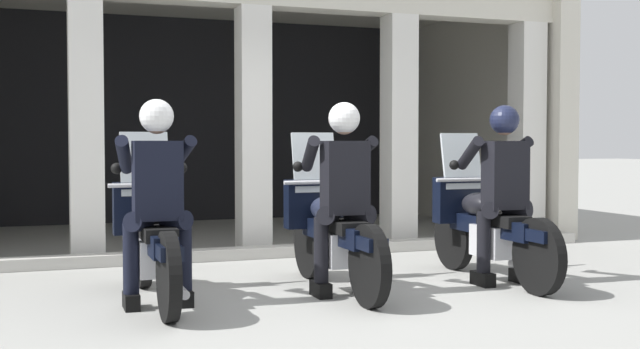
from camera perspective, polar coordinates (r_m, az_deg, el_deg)
ground_plane at (r=9.73m, az=-5.64°, el=-5.09°), size 80.00×80.00×0.00m
station_building at (r=11.19m, az=-7.81°, el=6.63°), size 8.45×4.49×3.39m
kerb_strip at (r=8.62m, az=-3.98°, el=-5.64°), size 7.95×0.24×0.12m
motorcycle_left at (r=6.40m, az=-12.07°, el=-4.50°), size 0.62×2.04×1.35m
police_officer_left at (r=6.08m, az=-11.76°, el=-0.71°), size 0.63×0.61×1.58m
motorcycle_center at (r=6.73m, az=0.83°, el=-4.11°), size 0.62×2.04×1.35m
police_officer_center at (r=6.43m, az=1.71°, el=-0.50°), size 0.63×0.61×1.58m
motorcycle_right at (r=7.38m, az=11.92°, el=-3.59°), size 0.62×2.04×1.35m
police_officer_right at (r=7.11m, az=13.14°, el=-0.29°), size 0.63×0.61×1.58m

